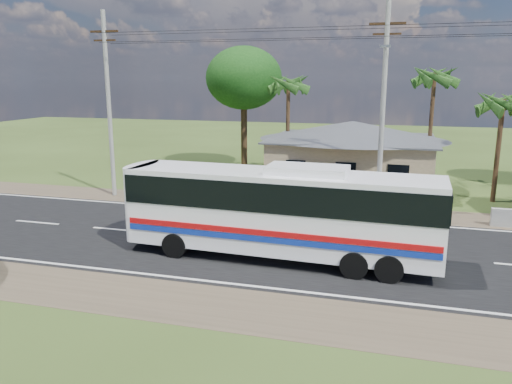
# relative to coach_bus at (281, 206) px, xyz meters

# --- Properties ---
(ground) EXTENTS (120.00, 120.00, 0.00)m
(ground) POSITION_rel_coach_bus_xyz_m (0.51, 1.68, -2.21)
(ground) COLOR #2D4017
(ground) RESTS_ON ground
(road) EXTENTS (120.00, 16.00, 0.03)m
(road) POSITION_rel_coach_bus_xyz_m (0.51, 1.68, -2.20)
(road) COLOR black
(road) RESTS_ON ground
(house) EXTENTS (12.40, 10.00, 5.00)m
(house) POSITION_rel_coach_bus_xyz_m (1.51, 14.68, 0.43)
(house) COLOR tan
(house) RESTS_ON ground
(utility_poles) EXTENTS (32.80, 2.22, 11.00)m
(utility_poles) POSITION_rel_coach_bus_xyz_m (3.18, 8.17, 3.56)
(utility_poles) COLOR #9E9E99
(utility_poles) RESTS_ON ground
(palm_near) EXTENTS (2.80, 2.80, 6.70)m
(palm_near) POSITION_rel_coach_bus_xyz_m (10.01, 12.68, 3.50)
(palm_near) COLOR #47301E
(palm_near) RESTS_ON ground
(palm_mid) EXTENTS (2.80, 2.80, 8.20)m
(palm_mid) POSITION_rel_coach_bus_xyz_m (6.51, 17.18, 4.95)
(palm_mid) COLOR #47301E
(palm_mid) RESTS_ON ground
(palm_far) EXTENTS (2.80, 2.80, 7.70)m
(palm_far) POSITION_rel_coach_bus_xyz_m (-3.49, 17.68, 4.47)
(palm_far) COLOR #47301E
(palm_far) RESTS_ON ground
(tree_behind_house) EXTENTS (6.00, 6.00, 9.61)m
(tree_behind_house) POSITION_rel_coach_bus_xyz_m (-7.49, 19.68, 4.91)
(tree_behind_house) COLOR #47301E
(tree_behind_house) RESTS_ON ground
(coach_bus) EXTENTS (12.54, 3.13, 3.86)m
(coach_bus) POSITION_rel_coach_bus_xyz_m (0.00, 0.00, 0.00)
(coach_bus) COLOR white
(coach_bus) RESTS_ON ground
(motorcycle) EXTENTS (1.64, 0.68, 0.84)m
(motorcycle) POSITION_rel_coach_bus_xyz_m (5.29, 7.68, -1.79)
(motorcycle) COLOR black
(motorcycle) RESTS_ON ground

